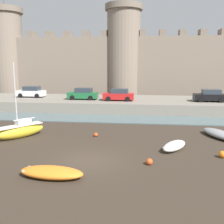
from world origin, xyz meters
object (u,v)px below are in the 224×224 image
Objects in this scene: sailboat_midflat_centre at (20,130)px; mooring_buoy_off_centre at (149,162)px; car_quay_centre_west at (210,96)px; car_quay_east at (119,95)px; mooring_buoy_near_channel at (222,154)px; car_quay_west at (31,92)px; rowboat_foreground_right at (174,146)px; car_quay_centre_east at (83,94)px; mooring_buoy_mid_mud at (96,135)px; rowboat_midflat_left at (219,134)px; rowboat_foreground_left at (51,172)px.

sailboat_midflat_centre reaches higher than mooring_buoy_off_centre.
car_quay_centre_west and car_quay_east have the same top height.
sailboat_midflat_centre is at bearing -117.37° from car_quay_east.
mooring_buoy_near_channel is 29.27m from car_quay_west.
rowboat_foreground_right is at bearing 156.18° from mooring_buoy_near_channel.
mooring_buoy_mid_mud is at bearing -72.80° from car_quay_centre_east.
car_quay_centre_west is 1.00× the size of car_quay_east.
mooring_buoy_off_centre is 0.10× the size of car_quay_east.
car_quay_centre_west reaches higher than mooring_buoy_near_channel.
car_quay_east is (-5.58, 15.85, 1.86)m from rowboat_foreground_right.
mooring_buoy_near_channel reaches higher than mooring_buoy_mid_mud.
rowboat_foreground_right is at bearing -138.24° from rowboat_midflat_left.
car_quay_east reaches higher than rowboat_foreground_right.
sailboat_midflat_centre is 15.31× the size of mooring_buoy_off_centre.
rowboat_midflat_left reaches higher than mooring_buoy_off_centre.
car_quay_centre_west is 25.27m from car_quay_west.
car_quay_east reaches higher than mooring_buoy_off_centre.
car_quay_centre_west is 1.00× the size of car_quay_west.
car_quay_west is (-18.82, 17.98, 1.86)m from rowboat_foreground_right.
sailboat_midflat_centre is 17.31m from car_quay_west.
car_quay_centre_west is at bearing 66.86° from mooring_buoy_off_centre.
car_quay_west is 1.00× the size of car_quay_centre_east.
mooring_buoy_off_centre is at bearing -51.39° from car_quay_west.
car_quay_west is at bearing 115.68° from rowboat_foreground_left.
car_quay_centre_west is at bearing 36.81° from sailboat_midflat_centre.
car_quay_centre_west is at bearing 1.68° from car_quay_east.
car_quay_east is at bearing -178.32° from car_quay_centre_west.
car_quay_east is (-3.67, 19.05, 1.97)m from mooring_buoy_off_centre.
car_quay_east reaches higher than rowboat_foreground_left.
mooring_buoy_near_channel is (10.48, 4.38, -0.08)m from rowboat_foreground_left.
car_quay_centre_east is (-3.21, 22.17, 1.86)m from rowboat_foreground_left.
car_quay_west is at bearing 110.28° from sailboat_midflat_centre.
sailboat_midflat_centre is 16.23m from mooring_buoy_near_channel.
rowboat_foreground_left is 0.92× the size of car_quay_centre_east.
mooring_buoy_near_channel is 0.12× the size of car_quay_centre_west.
mooring_buoy_near_channel is (9.48, -4.17, 0.06)m from mooring_buoy_mid_mud.
rowboat_foreground_left is 11.36m from mooring_buoy_near_channel.
car_quay_centre_west is 11.97m from car_quay_east.
car_quay_west is (-12.40, 15.16, 2.00)m from mooring_buoy_mid_mud.
car_quay_centre_west is at bearing 79.29° from mooring_buoy_near_channel.
car_quay_centre_west is (2.14, 12.41, 1.85)m from rowboat_midflat_left.
mooring_buoy_off_centre is at bearing -66.04° from car_quay_centre_east.
car_quay_west reaches higher than rowboat_foreground_right.
rowboat_foreground_left is at bearing -81.75° from car_quay_centre_east.
sailboat_midflat_centre is at bearing -171.08° from mooring_buoy_mid_mud.
sailboat_midflat_centre is 15.88m from car_quay_east.
rowboat_foreground_right is 8.22× the size of mooring_buoy_mid_mud.
rowboat_foreground_left reaches higher than mooring_buoy_near_channel.
mooring_buoy_off_centre is 27.18m from car_quay_west.
car_quay_east and car_quay_west have the same top height.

